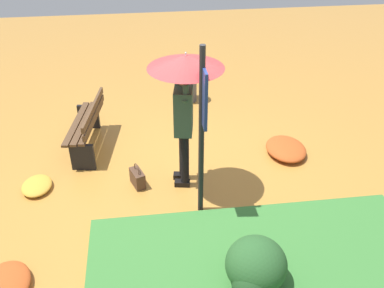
# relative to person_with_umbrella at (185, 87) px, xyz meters

# --- Properties ---
(ground_plane) EXTENTS (18.00, 18.00, 0.00)m
(ground_plane) POSITION_rel_person_with_umbrella_xyz_m (-0.18, -0.14, -1.55)
(ground_plane) COLOR #B27A33
(person_with_umbrella) EXTENTS (0.96, 0.96, 2.04)m
(person_with_umbrella) POSITION_rel_person_with_umbrella_xyz_m (0.00, 0.00, 0.00)
(person_with_umbrella) COLOR black
(person_with_umbrella) RESTS_ON ground_plane
(info_sign_post) EXTENTS (0.44, 0.07, 2.30)m
(info_sign_post) POSITION_rel_person_with_umbrella_xyz_m (0.56, 0.14, -0.11)
(info_sign_post) COLOR black
(info_sign_post) RESTS_ON ground_plane
(handbag) EXTENTS (0.33, 0.23, 0.37)m
(handbag) POSITION_rel_person_with_umbrella_xyz_m (-0.08, -0.69, -1.42)
(handbag) COLOR #4C3323
(handbag) RESTS_ON ground_plane
(park_bench) EXTENTS (1.40, 0.57, 0.75)m
(park_bench) POSITION_rel_person_with_umbrella_xyz_m (-1.23, -1.45, -1.15)
(park_bench) COLOR black
(park_bench) RESTS_ON ground_plane
(trash_bin) EXTENTS (0.42, 0.42, 0.83)m
(trash_bin) POSITION_rel_person_with_umbrella_xyz_m (-2.74, 0.34, -1.13)
(trash_bin) COLOR #4C4C51
(trash_bin) RESTS_ON ground_plane
(shrub_cluster) EXTENTS (0.73, 0.67, 0.60)m
(shrub_cluster) POSITION_rel_person_with_umbrella_xyz_m (1.90, 0.52, -1.27)
(shrub_cluster) COLOR #285628
(shrub_cluster) RESTS_ON ground_plane
(leaf_pile_near_person) EXTENTS (0.69, 0.55, 0.15)m
(leaf_pile_near_person) POSITION_rel_person_with_umbrella_xyz_m (1.60, -2.17, -1.48)
(leaf_pile_near_person) COLOR #B74C1E
(leaf_pile_near_person) RESTS_ON ground_plane
(leaf_pile_by_bench) EXTENTS (0.53, 0.42, 0.12)m
(leaf_pile_by_bench) POSITION_rel_person_with_umbrella_xyz_m (-0.18, -2.13, -1.49)
(leaf_pile_by_bench) COLOR gold
(leaf_pile_by_bench) RESTS_ON ground_plane
(leaf_pile_far_path) EXTENTS (0.78, 0.63, 0.17)m
(leaf_pile_far_path) POSITION_rel_person_with_umbrella_xyz_m (-0.62, 1.70, -1.47)
(leaf_pile_far_path) COLOR #B74C1E
(leaf_pile_far_path) RESTS_ON ground_plane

